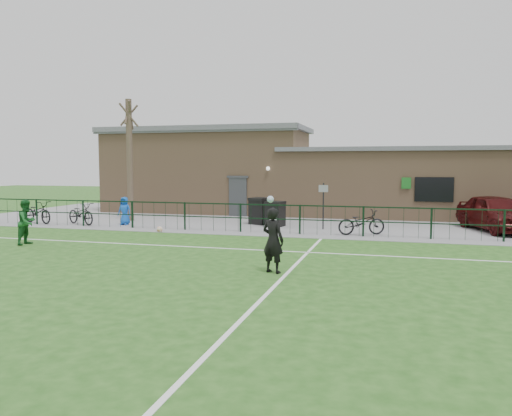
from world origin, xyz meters
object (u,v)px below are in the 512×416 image
(wheelie_bin_right, at_px, (275,215))
(bicycle_a, at_px, (38,212))
(spectator_child, at_px, (125,211))
(bare_tree, at_px, (130,161))
(wheelie_bin_left, at_px, (260,212))
(sign_post, at_px, (323,206))
(car_maroon, at_px, (496,213))
(outfield_player, at_px, (27,222))
(bicycle_e, at_px, (361,222))
(ball_ground, at_px, (160,229))
(bicycle_c, at_px, (81,214))

(wheelie_bin_right, bearing_deg, bicycle_a, -158.84)
(spectator_child, bearing_deg, bicycle_a, -173.52)
(bare_tree, xyz_separation_m, bicycle_a, (-3.69, -2.20, -2.45))
(wheelie_bin_left, xyz_separation_m, sign_post, (3.11, -1.11, 0.42))
(car_maroon, bearing_deg, sign_post, 173.65)
(wheelie_bin_left, xyz_separation_m, wheelie_bin_right, (0.89, -0.68, -0.06))
(bare_tree, height_order, car_maroon, bare_tree)
(bare_tree, distance_m, outfield_player, 7.85)
(bicycle_e, xyz_separation_m, spectator_child, (-10.81, 0.46, 0.15))
(wheelie_bin_right, distance_m, spectator_child, 7.00)
(sign_post, bearing_deg, car_maroon, 10.90)
(bicycle_a, height_order, ball_ground, bicycle_a)
(bicycle_e, relative_size, spectator_child, 1.46)
(sign_post, height_order, spectator_child, sign_post)
(bicycle_e, bearing_deg, spectator_child, 64.20)
(spectator_child, bearing_deg, wheelie_bin_left, 16.82)
(wheelie_bin_left, distance_m, car_maroon, 10.20)
(bare_tree, xyz_separation_m, bicycle_c, (-1.43, -2.05, -2.47))
(bare_tree, distance_m, bicycle_a, 4.94)
(bare_tree, relative_size, wheelie_bin_right, 5.75)
(car_maroon, relative_size, bicycle_e, 2.38)
(spectator_child, bearing_deg, ball_ground, -35.08)
(bicycle_e, bearing_deg, outfield_player, 92.62)
(bare_tree, relative_size, bicycle_a, 2.98)
(bare_tree, height_order, ball_ground, bare_tree)
(wheelie_bin_right, bearing_deg, spectator_child, -157.78)
(bicycle_e, distance_m, outfield_player, 12.46)
(wheelie_bin_left, height_order, ball_ground, wheelie_bin_left)
(wheelie_bin_right, relative_size, spectator_child, 0.80)
(car_maroon, xyz_separation_m, outfield_player, (-16.58, -8.13, 0.00))
(car_maroon, height_order, bicycle_e, car_maroon)
(sign_post, relative_size, car_maroon, 0.44)
(bare_tree, relative_size, sign_post, 3.00)
(spectator_child, bearing_deg, wheelie_bin_right, 9.24)
(bicycle_c, height_order, bicycle_e, bicycle_c)
(bicycle_c, relative_size, outfield_player, 1.23)
(wheelie_bin_left, height_order, bicycle_c, wheelie_bin_left)
(ball_ground, bearing_deg, bicycle_a, 170.20)
(bicycle_e, relative_size, ball_ground, 7.83)
(car_maroon, bearing_deg, ball_ground, 179.16)
(bicycle_a, xyz_separation_m, bicycle_e, (15.09, 0.13, -0.03))
(sign_post, distance_m, bicycle_e, 2.20)
(wheelie_bin_right, bearing_deg, wheelie_bin_left, 154.41)
(bare_tree, relative_size, outfield_player, 3.78)
(car_maroon, distance_m, bicycle_c, 18.41)
(sign_post, xyz_separation_m, spectator_child, (-9.11, -0.84, -0.35))
(wheelie_bin_right, height_order, car_maroon, car_maroon)
(wheelie_bin_left, distance_m, bicycle_a, 10.58)
(bicycle_a, height_order, bicycle_e, bicycle_a)
(wheelie_bin_left, distance_m, ball_ground, 5.03)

